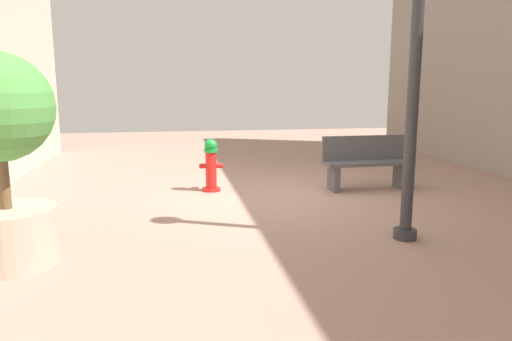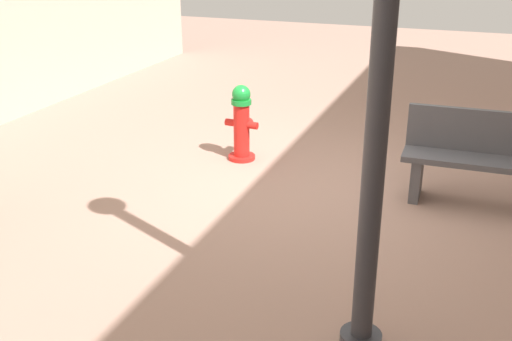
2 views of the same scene
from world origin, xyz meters
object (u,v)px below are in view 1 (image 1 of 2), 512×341
Objects in this scene: fire_hydrant at (211,165)px; street_lamp at (418,16)px; planter_tree at (0,146)px; bench_near at (367,162)px.

street_lamp is (-2.10, 3.07, 2.15)m from fire_hydrant.
bench_near is at bearing -151.66° from planter_tree.
planter_tree is (2.36, 3.09, 0.77)m from fire_hydrant.
planter_tree is at bearing 0.25° from street_lamp.
bench_near reaches higher than fire_hydrant.
planter_tree reaches higher than bench_near.
street_lamp is at bearing -179.75° from planter_tree.
street_lamp is (-4.45, -0.02, 1.37)m from planter_tree.
planter_tree is at bearing 28.34° from bench_near.
fire_hydrant is 2.77m from bench_near.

